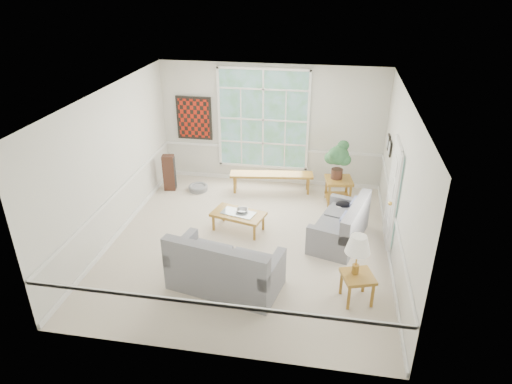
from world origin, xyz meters
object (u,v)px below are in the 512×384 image
loveseat_front (225,261)px  coffee_table (238,221)px  loveseat_right (339,221)px  side_table (357,288)px  end_table (338,191)px

loveseat_front → coffee_table: loveseat_front is taller
loveseat_front → loveseat_right: bearing=56.1°
side_table → end_table: bearing=95.6°
coffee_table → side_table: bearing=-23.9°
end_table → side_table: (0.35, -3.52, -0.05)m
loveseat_right → coffee_table: bearing=-164.4°
side_table → loveseat_right: bearing=99.4°
loveseat_right → loveseat_front: bearing=-119.6°
loveseat_front → end_table: bearing=74.0°
loveseat_right → side_table: size_ratio=3.18×
loveseat_right → coffee_table: size_ratio=1.49×
loveseat_right → side_table: bearing=-64.1°
loveseat_front → coffee_table: (-0.17, 1.87, -0.30)m
end_table → coffee_table: bearing=-141.4°
loveseat_right → end_table: bearing=107.7°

